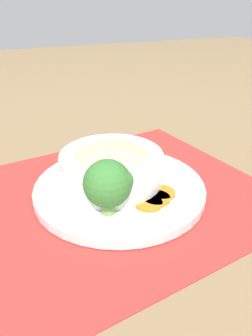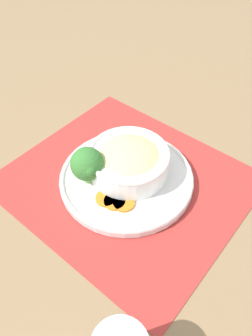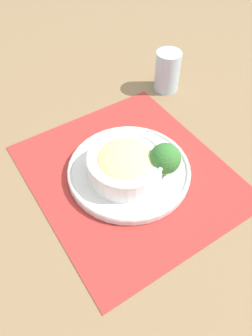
% 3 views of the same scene
% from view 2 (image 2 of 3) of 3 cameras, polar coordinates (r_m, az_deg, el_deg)
% --- Properties ---
extents(ground_plane, '(4.00, 4.00, 0.00)m').
position_cam_2_polar(ground_plane, '(0.75, 0.10, -2.41)').
color(ground_plane, '#8C704C').
extents(placemat, '(0.56, 0.51, 0.00)m').
position_cam_2_polar(placemat, '(0.75, 0.10, -2.31)').
color(placemat, '#B2332D').
rests_on(placemat, ground_plane).
extents(plate, '(0.30, 0.30, 0.02)m').
position_cam_2_polar(plate, '(0.74, 0.10, -1.64)').
color(plate, white).
rests_on(plate, placemat).
extents(bowl, '(0.18, 0.18, 0.07)m').
position_cam_2_polar(bowl, '(0.72, 0.46, 1.40)').
color(bowl, white).
rests_on(bowl, plate).
extents(broccoli_floret, '(0.07, 0.07, 0.09)m').
position_cam_2_polar(broccoli_floret, '(0.70, -6.74, 0.64)').
color(broccoli_floret, '#759E51').
rests_on(broccoli_floret, plate).
extents(carrot_slice_near, '(0.05, 0.05, 0.01)m').
position_cam_2_polar(carrot_slice_near, '(0.70, -3.46, -5.25)').
color(carrot_slice_near, orange).
rests_on(carrot_slice_near, plate).
extents(carrot_slice_middle, '(0.05, 0.05, 0.01)m').
position_cam_2_polar(carrot_slice_middle, '(0.69, -2.01, -5.83)').
color(carrot_slice_middle, orange).
rests_on(carrot_slice_middle, plate).
extents(carrot_slice_far, '(0.05, 0.05, 0.01)m').
position_cam_2_polar(carrot_slice_far, '(0.69, -0.40, -6.10)').
color(carrot_slice_far, orange).
rests_on(carrot_slice_far, plate).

